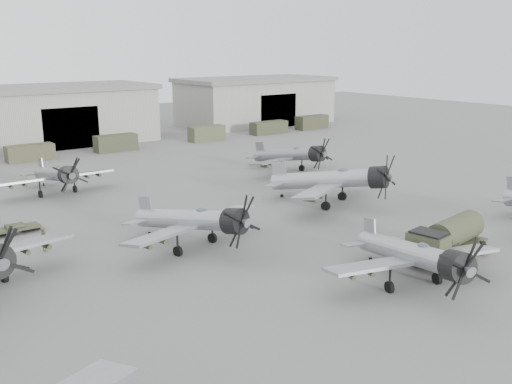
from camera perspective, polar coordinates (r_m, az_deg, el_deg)
The scene contains 15 objects.
ground at distance 40.06m, azimuth 9.75°, elevation -6.78°, with size 220.00×220.00×0.00m, color slate.
hangar_center at distance 92.13m, azimuth -19.47°, elevation 7.33°, with size 29.00×14.80×8.70m.
hangar_right at distance 109.64m, azimuth -0.03°, elevation 9.12°, with size 29.00×14.80×8.70m.
support_truck_3 at distance 79.17m, azimuth -21.66°, elevation 3.67°, with size 5.89×2.20×2.08m, color #41412A.
support_truck_4 at distance 82.92m, azimuth -13.84°, elevation 4.79°, with size 5.89×2.20×2.30m, color #353A26.
support_truck_5 at distance 89.79m, azimuth -4.96°, elevation 5.86°, with size 5.71×2.20×2.34m, color #454A30.
support_truck_6 at distance 96.85m, azimuth 1.30°, elevation 6.46°, with size 6.66×2.20×2.10m, color #343925.
support_truck_7 at distance 103.11m, azimuth 5.61°, elevation 6.95°, with size 6.22×2.20×2.40m, color #363925.
aircraft_near_1 at distance 35.70m, azimuth 15.79°, elevation -6.18°, with size 11.61×10.45×4.63m.
aircraft_mid_1 at distance 41.15m, azimuth -5.98°, elevation -2.85°, with size 12.05×10.85×4.80m.
aircraft_mid_2 at distance 52.93m, azimuth 8.05°, elevation 1.22°, with size 13.02×11.79×5.31m.
aircraft_far_0 at distance 59.45m, azimuth -19.28°, elevation 1.65°, with size 11.28×10.15×4.54m.
aircraft_far_1 at distance 66.11m, azimuth 3.73°, elevation 3.71°, with size 11.90×10.71×4.72m.
fuel_tanker at distance 41.24m, azimuth 18.63°, elevation -4.30°, with size 7.70×4.16×2.86m.
ground_crew at distance 43.60m, azimuth -20.42°, elevation -4.41°, with size 0.70×0.46×1.91m, color #49472F.
Camera 1 is at (-27.49, -25.41, 14.27)m, focal length 40.00 mm.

